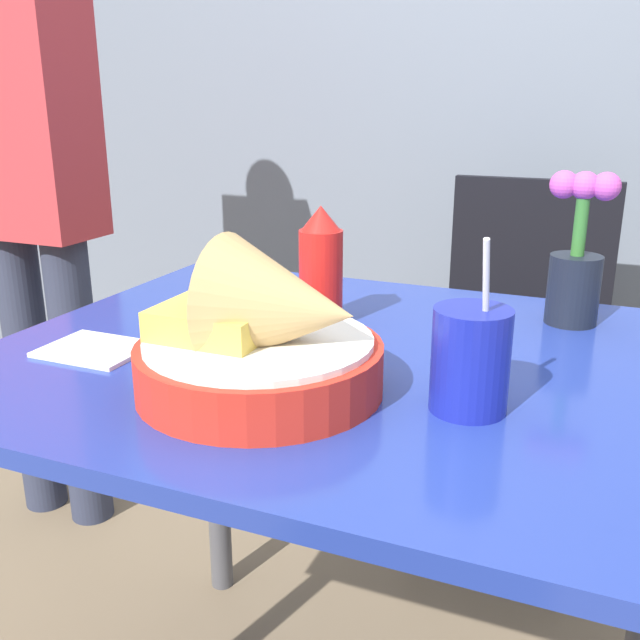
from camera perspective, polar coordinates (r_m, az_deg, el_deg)
wall_window at (r=2.20m, az=15.83°, el=22.53°), size 7.00×0.06×2.60m
dining_table at (r=1.03m, az=2.66°, el=-8.83°), size 1.00×0.79×0.75m
chair_far_window at (r=1.83m, az=15.74°, el=-0.74°), size 0.40×0.40×0.89m
food_basket at (r=0.84m, az=-4.22°, el=-1.62°), size 0.30×0.30×0.19m
ketchup_bottle at (r=1.08m, az=0.06°, el=4.18°), size 0.07×0.07×0.18m
drink_cup at (r=0.81m, az=11.93°, el=-3.39°), size 0.09×0.09×0.20m
flower_vase at (r=1.16m, az=19.81°, el=4.33°), size 0.10×0.08×0.23m
napkin at (r=1.04m, az=-17.57°, el=-2.24°), size 0.14×0.11×0.01m
person_standing at (r=1.86m, az=-22.22°, el=10.55°), size 0.32×0.18×1.57m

